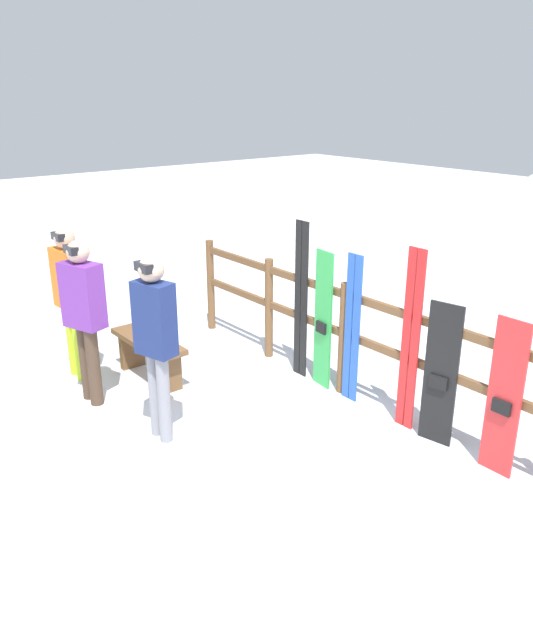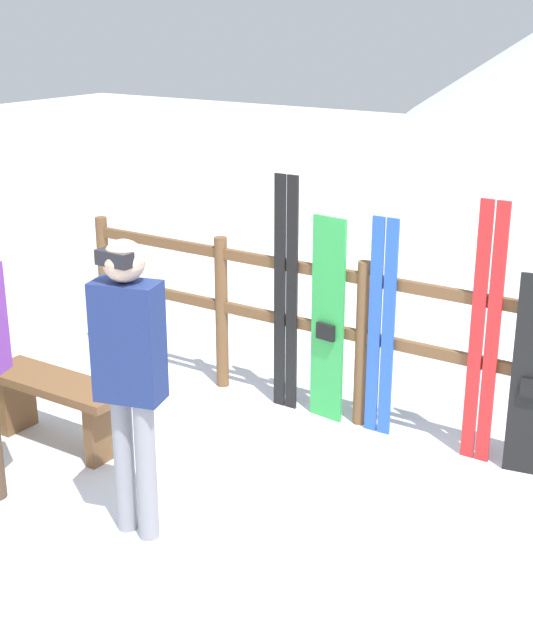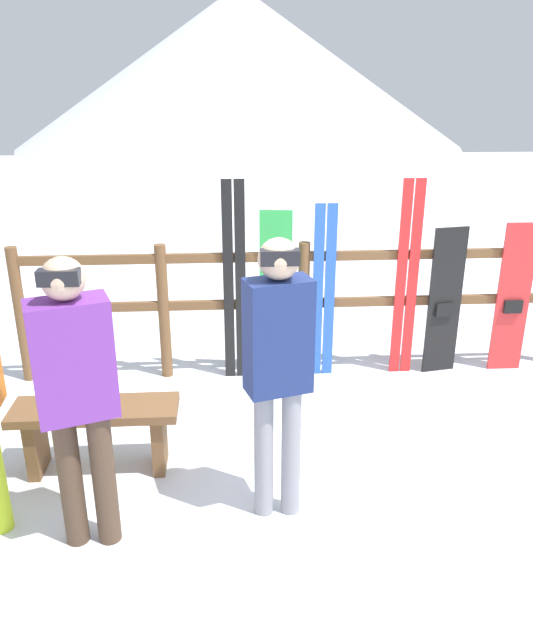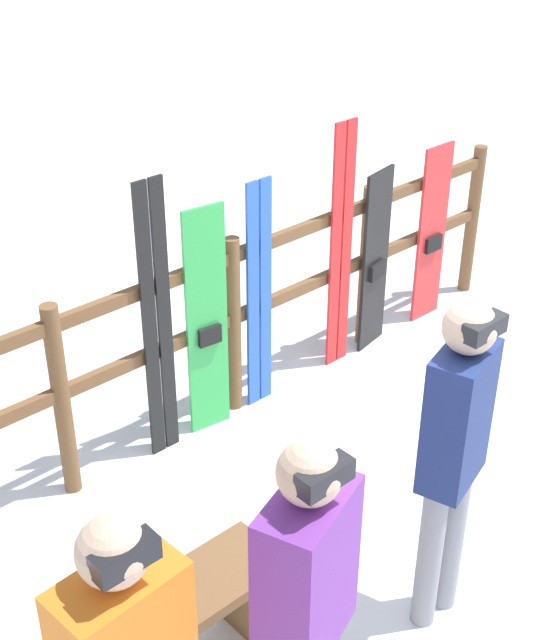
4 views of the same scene
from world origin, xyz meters
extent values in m
plane|color=white|center=(0.00, 0.00, 0.00)|extent=(40.00, 40.00, 0.00)
cone|color=silver|center=(0.00, 23.62, 3.00)|extent=(18.00, 18.00, 6.00)
cylinder|color=brown|center=(-2.49, 1.62, 0.61)|extent=(0.10, 0.10, 1.23)
cylinder|color=brown|center=(-1.24, 1.62, 0.61)|extent=(0.10, 0.10, 1.23)
cylinder|color=brown|center=(0.00, 1.62, 0.61)|extent=(0.10, 0.10, 1.23)
cylinder|color=brown|center=(1.24, 1.62, 0.61)|extent=(0.10, 0.10, 1.23)
cube|color=brown|center=(0.00, 1.62, 0.68)|extent=(4.97, 0.05, 0.08)
cube|color=brown|center=(0.00, 1.62, 1.11)|extent=(4.97, 0.05, 0.08)
cube|color=brown|center=(-1.59, 0.16, 0.46)|extent=(1.12, 0.36, 0.06)
cube|color=brown|center=(-2.00, 0.16, 0.21)|extent=(0.08, 0.29, 0.43)
cube|color=brown|center=(-1.17, 0.16, 0.21)|extent=(0.08, 0.29, 0.43)
cylinder|color=#4C3828|center=(-1.58, -0.57, 0.42)|extent=(0.13, 0.13, 0.84)
cylinder|color=#4C3828|center=(-1.40, -0.57, 0.42)|extent=(0.13, 0.13, 0.84)
cube|color=#723399|center=(-1.49, -0.57, 1.17)|extent=(0.47, 0.35, 0.66)
sphere|color=#D8B293|center=(-1.49, -0.57, 1.61)|extent=(0.23, 0.23, 0.23)
cube|color=black|center=(-1.49, -0.64, 1.64)|extent=(0.20, 0.08, 0.08)
cylinder|color=gray|center=(-0.48, -0.38, 0.43)|extent=(0.12, 0.12, 0.85)
cylinder|color=gray|center=(-0.31, -0.38, 0.43)|extent=(0.12, 0.12, 0.85)
cube|color=navy|center=(-0.39, -0.38, 1.19)|extent=(0.41, 0.30, 0.67)
sphere|color=#D8B293|center=(-0.39, -0.38, 1.64)|extent=(0.23, 0.23, 0.23)
cube|color=black|center=(-0.39, -0.45, 1.67)|extent=(0.21, 0.08, 0.08)
cube|color=black|center=(-0.67, 1.56, 0.89)|extent=(0.09, 0.02, 1.78)
cube|color=black|center=(-0.56, 1.56, 0.89)|extent=(0.09, 0.02, 1.78)
cube|color=green|center=(-0.25, 1.56, 0.76)|extent=(0.28, 0.06, 1.52)
cube|color=black|center=(-0.25, 1.53, 0.69)|extent=(0.16, 0.05, 0.12)
cube|color=blue|center=(0.12, 1.56, 0.79)|extent=(0.09, 0.02, 1.58)
cube|color=blue|center=(0.22, 1.56, 0.79)|extent=(0.09, 0.02, 1.58)
cube|color=red|center=(0.86, 1.56, 0.89)|extent=(0.09, 0.02, 1.78)
cube|color=red|center=(0.96, 1.56, 0.89)|extent=(0.09, 0.02, 1.78)
cube|color=black|center=(1.27, 1.56, 0.68)|extent=(0.32, 0.08, 1.36)
cube|color=black|center=(1.27, 1.53, 0.61)|extent=(0.18, 0.06, 0.12)
cube|color=red|center=(1.90, 1.56, 0.69)|extent=(0.30, 0.03, 1.39)
cube|color=black|center=(1.90, 1.53, 0.62)|extent=(0.17, 0.03, 0.12)
camera|label=1|loc=(4.23, -2.85, 3.08)|focal=35.00mm
camera|label=2|loc=(2.71, -3.71, 2.90)|focal=50.00mm
camera|label=3|loc=(-0.67, -3.60, 2.54)|focal=35.00mm
camera|label=4|loc=(-3.09, -2.15, 3.49)|focal=50.00mm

